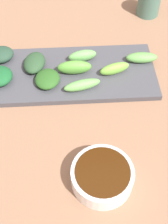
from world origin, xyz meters
name	(u,v)px	position (x,y,z in m)	size (l,w,h in m)	color
tabletop	(77,111)	(0.00, 0.00, 0.01)	(2.10, 2.10, 0.02)	#90684D
sauce_bowl	(102,176)	(-0.16, -0.04, 0.04)	(0.10, 0.10, 0.04)	white
serving_plate	(70,74)	(0.09, 0.01, 0.03)	(0.16, 0.36, 0.01)	#47474E
broccoli_stalk_0	(74,67)	(0.09, 0.00, 0.05)	(0.03, 0.07, 0.03)	#5CA23D
broccoli_stalk_1	(115,69)	(0.08, -0.08, 0.04)	(0.02, 0.07, 0.02)	#75BA40
broccoli_leafy_2	(0,76)	(0.07, 0.15, 0.04)	(0.06, 0.05, 0.02)	#1B5C2D
broccoli_stalk_3	(82,85)	(0.04, -0.01, 0.04)	(0.02, 0.08, 0.02)	#69AD56
broccoli_stalk_4	(82,56)	(0.12, -0.02, 0.04)	(0.02, 0.06, 0.03)	#6AAE59
broccoli_leafy_5	(35,63)	(0.11, 0.08, 0.04)	(0.06, 0.05, 0.02)	#2C4C2D
broccoli_leafy_6	(47,79)	(0.06, 0.06, 0.04)	(0.06, 0.05, 0.02)	#2B5C22
broccoli_leafy_7	(1,55)	(0.14, 0.16, 0.04)	(0.05, 0.06, 0.02)	#274533
broccoli_stalk_8	(142,58)	(0.11, -0.15, 0.04)	(0.03, 0.07, 0.02)	#65A651
tea_cup	(149,3)	(0.30, -0.20, 0.05)	(0.06, 0.06, 0.06)	#4B7264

